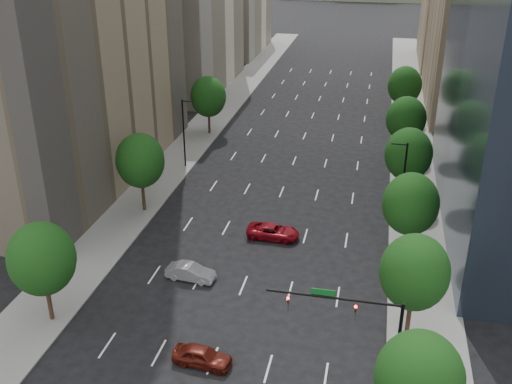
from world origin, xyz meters
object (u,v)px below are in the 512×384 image
Objects in this scene: traffic_signal at (363,322)px; car_maroon at (202,356)px; car_silver at (191,272)px; car_red_far at (273,232)px.

traffic_signal reaches higher than car_maroon.
car_maroon is 11.35m from car_silver.
car_silver is 0.84× the size of car_red_far.
car_red_far is at bearing -27.96° from car_silver.
traffic_signal reaches higher than car_silver.
traffic_signal reaches higher than car_red_far.
traffic_signal is 1.73× the size of car_red_far.
car_maroon is at bearing 176.31° from car_red_far.
traffic_signal is 18.86m from car_silver.
car_silver is 10.68m from car_red_far.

